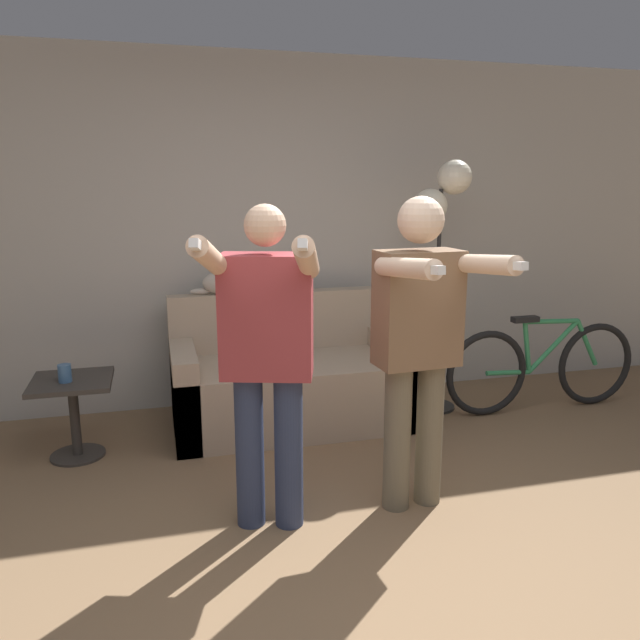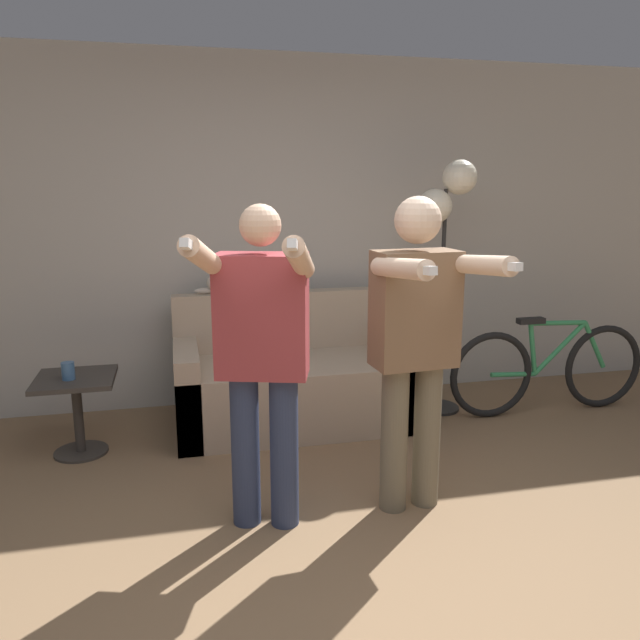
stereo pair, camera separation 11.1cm
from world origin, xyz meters
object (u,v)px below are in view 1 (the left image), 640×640
floor_lamp (441,212)px  cup (65,373)px  person_left (267,348)px  cat (226,281)px  person_right (419,334)px  couch (290,382)px  side_table (73,401)px  bicycle (542,367)px

floor_lamp → cup: 2.73m
person_left → cup: size_ratio=14.69×
cat → floor_lamp: bearing=-10.8°
person_right → floor_lamp: floor_lamp is taller
person_left → cup: 1.54m
floor_lamp → cup: bearing=-174.0°
person_left → cup: person_left is taller
couch → side_table: bearing=-171.4°
person_right → floor_lamp: 1.62m
person_left → cat: person_left is taller
couch → cup: size_ratio=15.09×
couch → side_table: size_ratio=3.24×
person_right → cat: 1.80m
person_left → side_table: 1.61m
person_left → cat: (-0.00, 1.62, 0.07)m
cat → floor_lamp: 1.62m
cup → person_right: bearing=-30.4°
person_left → person_right: 0.77m
person_right → floor_lamp: bearing=56.9°
side_table → bicycle: bearing=-0.3°
side_table → person_left: bearing=-47.4°
side_table → cat: bearing=26.8°
person_left → bicycle: bearing=42.6°
couch → cup: couch is taller
cat → floor_lamp: floor_lamp is taller
floor_lamp → bicycle: floor_lamp is taller
person_left → floor_lamp: bearing=58.4°
cat → side_table: cat is taller
person_right → cat: size_ratio=3.85×
person_right → bicycle: bearing=32.0°
floor_lamp → bicycle: 1.39m
person_left → floor_lamp: floor_lamp is taller
side_table → cup: 0.20m
floor_lamp → side_table: (-2.53, -0.23, -1.11)m
couch → cat: cat is taller
person_right → bicycle: 1.95m
couch → floor_lamp: size_ratio=0.89×
person_left → bicycle: person_left is taller
cup → bicycle: size_ratio=0.07×
side_table → cup: size_ratio=4.66×
cup → person_left: bearing=-45.5°
person_left → floor_lamp: (1.51, 1.33, 0.55)m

